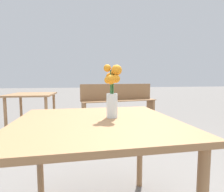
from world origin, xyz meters
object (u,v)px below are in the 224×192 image
table_front (97,134)px  bench_near (118,99)px  flower_vase (112,90)px  table_back (32,100)px

table_front → bench_near: bench_near is taller
table_front → flower_vase: size_ratio=2.85×
table_front → bench_near: (0.88, 3.25, -0.16)m
flower_vase → table_front: bearing=-152.5°
flower_vase → bench_near: flower_vase is taller
bench_near → table_back: bearing=-155.2°
table_front → table_back: 2.59m
table_back → bench_near: bearing=24.8°
bench_near → table_back: (-1.84, -0.85, 0.12)m
table_back → table_front: bearing=-68.1°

